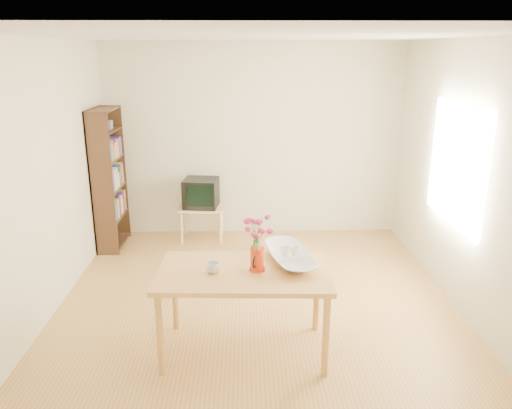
{
  "coord_description": "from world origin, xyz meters",
  "views": [
    {
      "loc": [
        -0.11,
        -4.47,
        2.48
      ],
      "look_at": [
        0.0,
        0.3,
        1.0
      ],
      "focal_mm": 35.0,
      "sensor_mm": 36.0,
      "label": 1
    }
  ],
  "objects_px": {
    "bowl": "(290,235)",
    "pitcher": "(257,260)",
    "television": "(201,192)",
    "mug": "(213,268)",
    "table": "(244,280)"
  },
  "relations": [
    {
      "from": "bowl",
      "to": "pitcher",
      "type": "bearing_deg",
      "value": -146.46
    },
    {
      "from": "bowl",
      "to": "television",
      "type": "bearing_deg",
      "value": 111.09
    },
    {
      "from": "mug",
      "to": "pitcher",
      "type": "bearing_deg",
      "value": 173.81
    },
    {
      "from": "table",
      "to": "bowl",
      "type": "bearing_deg",
      "value": 28.51
    },
    {
      "from": "table",
      "to": "mug",
      "type": "distance_m",
      "value": 0.28
    },
    {
      "from": "pitcher",
      "to": "bowl",
      "type": "distance_m",
      "value": 0.37
    },
    {
      "from": "pitcher",
      "to": "television",
      "type": "height_order",
      "value": "pitcher"
    },
    {
      "from": "pitcher",
      "to": "television",
      "type": "relative_size",
      "value": 0.42
    },
    {
      "from": "table",
      "to": "television",
      "type": "distance_m",
      "value": 2.77
    },
    {
      "from": "mug",
      "to": "television",
      "type": "relative_size",
      "value": 0.23
    },
    {
      "from": "mug",
      "to": "bowl",
      "type": "relative_size",
      "value": 0.22
    },
    {
      "from": "pitcher",
      "to": "bowl",
      "type": "relative_size",
      "value": 0.41
    },
    {
      "from": "table",
      "to": "pitcher",
      "type": "height_order",
      "value": "pitcher"
    },
    {
      "from": "mug",
      "to": "table",
      "type": "bearing_deg",
      "value": 175.04
    },
    {
      "from": "pitcher",
      "to": "bowl",
      "type": "height_order",
      "value": "bowl"
    }
  ]
}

